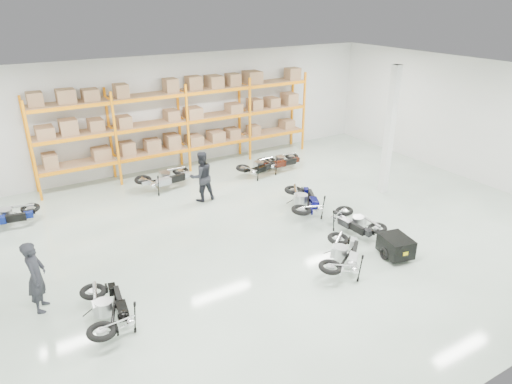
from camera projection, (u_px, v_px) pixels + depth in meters
room at (270, 162)px, 12.91m from camera, size 18.00×18.00×18.00m
pallet_rack at (183, 114)px, 17.99m from camera, size 11.28×0.98×3.62m
structural_column at (389, 131)px, 15.74m from camera, size 0.25×0.25×4.50m
moto_blue_centre at (304, 197)px, 14.79m from camera, size 1.66×2.08×1.21m
moto_silver_left at (343, 250)px, 11.75m from camera, size 1.90×1.84×1.15m
moto_black_far_left at (107, 304)px, 9.72m from camera, size 1.05×1.83×1.13m
moto_touring_right at (356, 218)px, 13.52m from camera, size 0.89×1.67×1.06m
trailer at (396, 246)px, 12.32m from camera, size 0.85×1.49×0.61m
moto_back_a at (4, 212)px, 13.87m from camera, size 1.82×1.12×1.10m
moto_back_b at (165, 174)px, 16.65m from camera, size 1.91×1.09×1.18m
moto_back_c at (259, 163)px, 17.91m from camera, size 1.73×1.06×1.05m
moto_back_d at (280, 158)px, 18.46m from camera, size 1.67×0.87×1.07m
person_left at (36, 277)px, 10.10m from camera, size 0.59×0.73×1.72m
person_back at (202, 176)px, 15.59m from camera, size 0.86×0.67×1.76m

